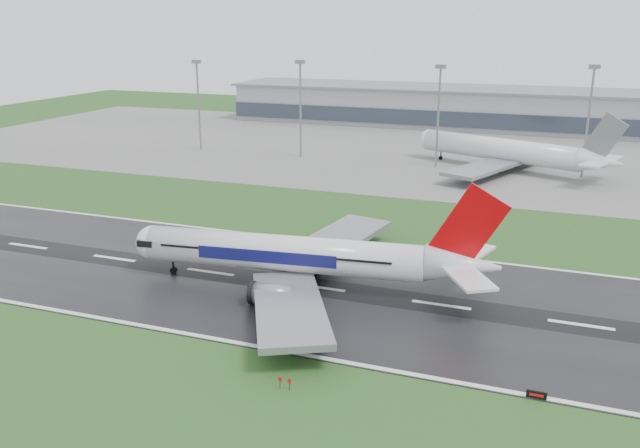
% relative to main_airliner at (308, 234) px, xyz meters
% --- Properties ---
extents(ground, '(520.00, 520.00, 0.00)m').
position_rel_main_airliner_xyz_m(ground, '(21.90, -0.25, -9.03)').
color(ground, '#20481A').
rests_on(ground, ground).
extents(runway, '(400.00, 45.00, 0.10)m').
position_rel_main_airliner_xyz_m(runway, '(21.90, -0.25, -8.98)').
color(runway, black).
rests_on(runway, ground).
extents(apron, '(400.00, 130.00, 0.08)m').
position_rel_main_airliner_xyz_m(apron, '(21.90, 124.75, -8.99)').
color(apron, slate).
rests_on(apron, ground).
extents(terminal, '(240.00, 36.00, 15.00)m').
position_rel_main_airliner_xyz_m(terminal, '(21.90, 184.75, -1.53)').
color(terminal, '#90929A').
rests_on(terminal, ground).
extents(main_airliner, '(66.99, 64.47, 17.86)m').
position_rel_main_airliner_xyz_m(main_airliner, '(0.00, 0.00, 0.00)').
color(main_airliner, silver).
rests_on(main_airliner, runway).
extents(parked_airliner, '(80.93, 78.55, 18.55)m').
position_rel_main_airliner_xyz_m(parked_airliner, '(22.85, 101.89, 0.33)').
color(parked_airliner, silver).
rests_on(parked_airliner, apron).
extents(runway_sign, '(2.30, 0.27, 1.04)m').
position_rel_main_airliner_xyz_m(runway_sign, '(36.72, -22.47, -8.51)').
color(runway_sign, black).
rests_on(runway_sign, ground).
extents(floodmast_0, '(0.64, 0.64, 28.53)m').
position_rel_main_airliner_xyz_m(floodmast_0, '(-77.72, 99.75, 5.23)').
color(floodmast_0, gray).
rests_on(floodmast_0, ground).
extents(floodmast_1, '(0.64, 0.64, 29.16)m').
position_rel_main_airliner_xyz_m(floodmast_1, '(-41.06, 99.75, 5.55)').
color(floodmast_1, gray).
rests_on(floodmast_1, ground).
extents(floodmast_2, '(0.64, 0.64, 28.72)m').
position_rel_main_airliner_xyz_m(floodmast_2, '(2.53, 99.75, 5.33)').
color(floodmast_2, gray).
rests_on(floodmast_2, ground).
extents(floodmast_3, '(0.64, 0.64, 29.54)m').
position_rel_main_airliner_xyz_m(floodmast_3, '(43.50, 99.75, 5.74)').
color(floodmast_3, gray).
rests_on(floodmast_3, ground).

